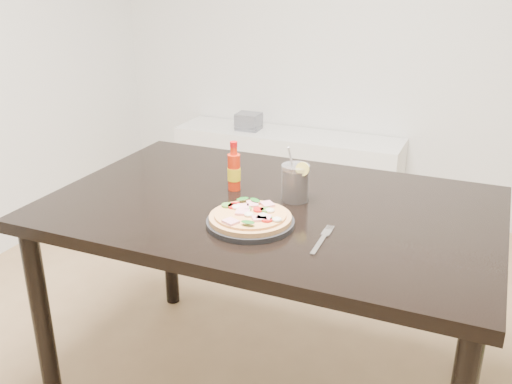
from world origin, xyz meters
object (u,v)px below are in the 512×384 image
at_px(cola_cup, 295,183).
at_px(fork, 323,239).
at_px(hot_sauce_bottle, 234,171).
at_px(media_console, 287,172).
at_px(plate, 250,223).
at_px(pizza, 251,216).
at_px(dining_table, 271,226).

distance_m(cola_cup, fork, 0.30).
height_order(hot_sauce_bottle, media_console, hot_sauce_bottle).
relative_size(plate, pizza, 1.07).
relative_size(plate, cola_cup, 1.42).
bearing_deg(plate, dining_table, 92.66).
xyz_separation_m(dining_table, fork, (0.23, -0.19, 0.09)).
relative_size(pizza, fork, 1.27).
bearing_deg(hot_sauce_bottle, fork, -32.61).
xyz_separation_m(plate, media_console, (-0.55, 1.80, -0.51)).
bearing_deg(plate, cola_cup, 77.14).
distance_m(plate, fork, 0.22).
xyz_separation_m(hot_sauce_bottle, cola_cup, (0.22, -0.01, -0.01)).
bearing_deg(hot_sauce_bottle, dining_table, -20.35).
xyz_separation_m(hot_sauce_bottle, media_console, (-0.38, 1.56, -0.57)).
bearing_deg(cola_cup, plate, -102.86).
bearing_deg(cola_cup, fork, -55.20).
height_order(pizza, fork, pizza).
distance_m(dining_table, hot_sauce_bottle, 0.22).
distance_m(plate, pizza, 0.02).
xyz_separation_m(dining_table, hot_sauce_bottle, (-0.16, 0.06, 0.15)).
height_order(plate, pizza, pizza).
height_order(pizza, hot_sauce_bottle, hot_sauce_bottle).
height_order(cola_cup, fork, cola_cup).
relative_size(cola_cup, fork, 0.95).
relative_size(pizza, media_console, 0.17).
distance_m(hot_sauce_bottle, fork, 0.46).
bearing_deg(dining_table, hot_sauce_bottle, 159.65).
xyz_separation_m(plate, fork, (0.22, -0.01, -0.01)).
distance_m(plate, cola_cup, 0.24).
bearing_deg(media_console, fork, -66.93).
distance_m(hot_sauce_bottle, cola_cup, 0.22).
bearing_deg(hot_sauce_bottle, media_console, 103.83).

